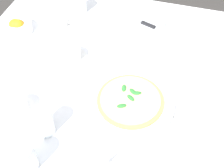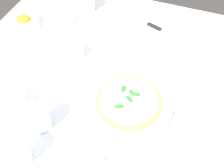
% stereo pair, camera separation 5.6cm
% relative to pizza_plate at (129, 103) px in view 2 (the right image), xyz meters
% --- Properties ---
extents(ground_plane, '(8.00, 8.00, 0.00)m').
position_rel_pizza_plate_xyz_m(ground_plane, '(0.18, -0.12, -0.77)').
color(ground_plane, '#33302D').
extents(dining_table, '(1.17, 1.17, 0.75)m').
position_rel_pizza_plate_xyz_m(dining_table, '(0.18, -0.12, -0.14)').
color(dining_table, white).
rests_on(dining_table, ground_plane).
extents(pizza_plate, '(0.34, 0.34, 0.02)m').
position_rel_pizza_plate_xyz_m(pizza_plate, '(0.00, 0.00, 0.00)').
color(pizza_plate, white).
rests_on(pizza_plate, dining_table).
extents(pizza, '(0.25, 0.25, 0.02)m').
position_rel_pizza_plate_xyz_m(pizza, '(0.00, -0.00, 0.01)').
color(pizza, tan).
rests_on(pizza, pizza_plate).
extents(coffee_cup_far_right, '(0.13, 0.13, 0.06)m').
position_rel_pizza_plate_xyz_m(coffee_cup_far_right, '(0.30, -0.17, 0.02)').
color(coffee_cup_far_right, white).
rests_on(coffee_cup_far_right, dining_table).
extents(coffee_cup_far_left, '(0.13, 0.13, 0.06)m').
position_rel_pizza_plate_xyz_m(coffee_cup_far_left, '(0.44, -0.36, 0.01)').
color(coffee_cup_far_left, white).
rests_on(coffee_cup_far_left, dining_table).
extents(coffee_cup_right_edge, '(0.13, 0.13, 0.07)m').
position_rel_pizza_plate_xyz_m(coffee_cup_right_edge, '(0.39, 0.15, 0.02)').
color(coffee_cup_right_edge, white).
rests_on(coffee_cup_right_edge, dining_table).
extents(water_glass_near_left, '(0.07, 0.07, 0.11)m').
position_rel_pizza_plate_xyz_m(water_glass_near_left, '(0.26, 0.20, 0.04)').
color(water_glass_near_left, white).
rests_on(water_glass_near_left, dining_table).
extents(water_glass_back_corner, '(0.07, 0.07, 0.10)m').
position_rel_pizza_plate_xyz_m(water_glass_back_corner, '(0.39, -0.51, 0.04)').
color(water_glass_back_corner, white).
rests_on(water_glass_back_corner, dining_table).
extents(water_glass_left_edge, '(0.07, 0.07, 0.11)m').
position_rel_pizza_plate_xyz_m(water_glass_left_edge, '(0.26, 0.33, 0.04)').
color(water_glass_left_edge, white).
rests_on(water_glass_left_edge, dining_table).
extents(napkin_folded, '(0.25, 0.19, 0.02)m').
position_rel_pizza_plate_xyz_m(napkin_folded, '(0.07, -0.48, -0.00)').
color(napkin_folded, white).
rests_on(napkin_folded, dining_table).
extents(dinner_knife, '(0.19, 0.08, 0.01)m').
position_rel_pizza_plate_xyz_m(dinner_knife, '(0.07, -0.48, 0.01)').
color(dinner_knife, silver).
rests_on(dinner_knife, napkin_folded).
extents(citrus_bowl, '(0.15, 0.15, 0.07)m').
position_rel_pizza_plate_xyz_m(citrus_bowl, '(0.62, -0.27, 0.02)').
color(citrus_bowl, white).
rests_on(citrus_bowl, dining_table).
extents(menu_card, '(0.05, 0.08, 0.06)m').
position_rel_pizza_plate_xyz_m(menu_card, '(0.04, 0.29, 0.02)').
color(menu_card, white).
rests_on(menu_card, dining_table).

